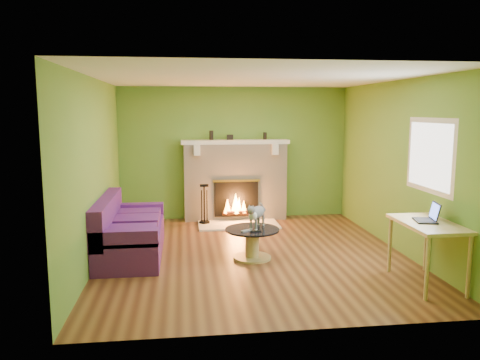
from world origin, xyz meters
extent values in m
plane|color=#532B17|center=(0.00, 0.00, 0.00)|extent=(5.00, 5.00, 0.00)
plane|color=white|center=(0.00, 0.00, 2.60)|extent=(5.00, 5.00, 0.00)
plane|color=#5A8A2D|center=(0.00, 2.50, 1.30)|extent=(5.00, 0.00, 5.00)
plane|color=#5A8A2D|center=(0.00, -2.50, 1.30)|extent=(5.00, 0.00, 5.00)
plane|color=#5A8A2D|center=(-2.25, 0.00, 1.30)|extent=(0.00, 5.00, 5.00)
plane|color=#5A8A2D|center=(2.25, 0.00, 1.30)|extent=(0.00, 5.00, 5.00)
plane|color=silver|center=(2.24, -0.90, 1.55)|extent=(0.00, 1.20, 1.20)
plane|color=white|center=(2.23, -0.90, 1.55)|extent=(0.00, 1.06, 1.06)
cube|color=beige|center=(0.00, 2.33, 0.75)|extent=(2.00, 0.35, 1.50)
cube|color=black|center=(0.00, 2.13, 0.44)|extent=(0.85, 0.03, 0.68)
cube|color=gold|center=(0.00, 2.13, 0.80)|extent=(0.91, 0.02, 0.04)
cylinder|color=black|center=(0.00, 2.10, 0.16)|extent=(0.55, 0.07, 0.07)
cube|color=silver|center=(0.00, 2.30, 1.54)|extent=(2.10, 0.28, 0.08)
cube|color=silver|center=(-0.75, 2.11, 1.40)|extent=(0.12, 0.10, 0.20)
cube|color=silver|center=(0.75, 2.11, 1.40)|extent=(0.12, 0.10, 0.20)
cube|color=beige|center=(0.00, 1.80, 0.01)|extent=(1.50, 0.75, 0.03)
cube|color=silver|center=(0.00, 2.30, 1.54)|extent=(2.10, 0.28, 0.08)
cube|color=#4D1B69|center=(-1.80, 0.18, 0.22)|extent=(0.88, 1.95, 0.44)
cube|color=#4D1B69|center=(-2.15, 0.18, 0.60)|extent=(0.20, 1.95, 0.55)
cube|color=#4D1B69|center=(-1.80, -0.70, 0.50)|extent=(0.88, 0.20, 0.22)
cube|color=#4D1B69|center=(-1.80, 1.05, 0.50)|extent=(0.88, 0.20, 0.22)
cube|color=#4D1B69|center=(-1.75, -0.37, 0.50)|extent=(0.70, 0.52, 0.12)
cube|color=#4D1B69|center=(-1.75, 0.28, 0.50)|extent=(0.70, 0.52, 0.12)
cube|color=#4D1B69|center=(-1.75, 0.83, 0.50)|extent=(0.70, 0.52, 0.12)
cylinder|color=#D8B674|center=(-0.04, -0.21, 0.01)|extent=(0.55, 0.55, 0.03)
cylinder|color=#D8B674|center=(-0.04, -0.21, 0.22)|extent=(0.20, 0.20, 0.38)
cylinder|color=black|center=(-0.04, -0.21, 0.43)|extent=(0.79, 0.79, 0.02)
cube|color=#D8B674|center=(1.95, -1.48, 0.77)|extent=(0.62, 1.06, 0.04)
cylinder|color=#D8B674|center=(1.69, -1.96, 0.37)|extent=(0.05, 0.05, 0.75)
cylinder|color=#D8B674|center=(2.21, -1.96, 0.37)|extent=(0.05, 0.05, 0.75)
cylinder|color=#D8B674|center=(1.69, -1.00, 0.37)|extent=(0.05, 0.05, 0.75)
cylinder|color=#D8B674|center=(2.21, -1.00, 0.37)|extent=(0.05, 0.05, 0.75)
cube|color=#979799|center=(-0.14, -0.33, 0.45)|extent=(0.17, 0.13, 0.02)
cube|color=black|center=(-0.02, -0.39, 0.45)|extent=(0.17, 0.07, 0.02)
cylinder|color=black|center=(-0.46, 2.33, 1.67)|extent=(0.08, 0.08, 0.18)
cylinder|color=black|center=(0.59, 2.33, 1.65)|extent=(0.07, 0.07, 0.14)
cube|color=black|center=(-0.10, 2.33, 1.63)|extent=(0.12, 0.08, 0.10)
camera|label=1|loc=(-1.03, -6.73, 2.14)|focal=35.00mm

